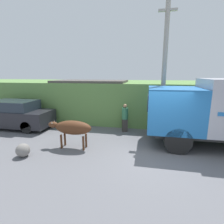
% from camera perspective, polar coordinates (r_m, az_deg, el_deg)
% --- Properties ---
extents(ground_plane, '(60.00, 60.00, 0.00)m').
position_cam_1_polar(ground_plane, '(7.18, 13.98, -14.00)').
color(ground_plane, slate).
extents(hillside_embankment, '(32.00, 6.60, 2.59)m').
position_cam_1_polar(hillside_embankment, '(13.28, 13.20, 4.01)').
color(hillside_embankment, '#608C47').
rests_on(hillside_embankment, ground_plane).
extents(building_backdrop, '(4.71, 2.70, 2.73)m').
position_cam_1_polar(building_backdrop, '(12.04, -6.80, 3.83)').
color(building_backdrop, '#99ADB7').
rests_on(building_backdrop, ground_plane).
extents(brown_cow, '(1.94, 0.60, 1.21)m').
position_cam_1_polar(brown_cow, '(7.65, -12.87, -5.07)').
color(brown_cow, '#512D19').
rests_on(brown_cow, ground_plane).
extents(parked_suv, '(4.58, 1.72, 1.63)m').
position_cam_1_polar(parked_suv, '(11.79, -29.53, -0.79)').
color(parked_suv, '#232328').
rests_on(parked_suv, ground_plane).
extents(pedestrian_on_hill, '(0.44, 0.44, 1.55)m').
position_cam_1_polar(pedestrian_on_hill, '(9.60, 4.25, -1.55)').
color(pedestrian_on_hill, '#38332D').
rests_on(pedestrian_on_hill, ground_plane).
extents(utility_pole, '(0.90, 0.24, 6.99)m').
position_cam_1_polar(utility_pole, '(9.65, 16.77, 14.59)').
color(utility_pole, '#9E998E').
rests_on(utility_pole, ground_plane).
extents(roadside_rock, '(0.52, 0.52, 0.52)m').
position_cam_1_polar(roadside_rock, '(7.70, -27.08, -11.05)').
color(roadside_rock, gray).
rests_on(roadside_rock, ground_plane).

